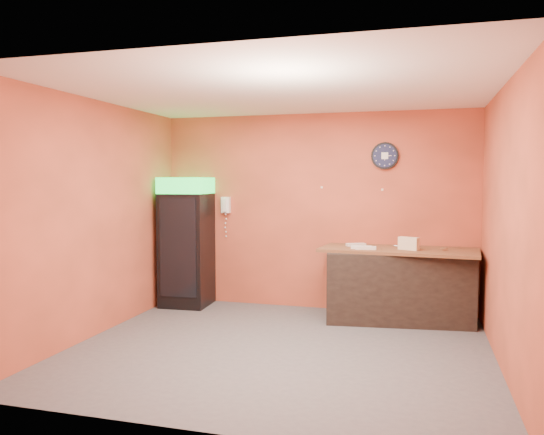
% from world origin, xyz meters
% --- Properties ---
extents(floor, '(4.50, 4.50, 0.00)m').
position_xyz_m(floor, '(0.00, 0.00, 0.00)').
color(floor, '#47474C').
rests_on(floor, ground).
extents(back_wall, '(4.50, 0.02, 2.80)m').
position_xyz_m(back_wall, '(0.00, 2.00, 1.40)').
color(back_wall, '#D2583B').
rests_on(back_wall, floor).
extents(left_wall, '(0.02, 4.00, 2.80)m').
position_xyz_m(left_wall, '(-2.25, 0.00, 1.40)').
color(left_wall, '#D2583B').
rests_on(left_wall, floor).
extents(right_wall, '(0.02, 4.00, 2.80)m').
position_xyz_m(right_wall, '(2.25, 0.00, 1.40)').
color(right_wall, '#D2583B').
rests_on(right_wall, floor).
extents(ceiling, '(4.50, 4.00, 0.02)m').
position_xyz_m(ceiling, '(0.00, 0.00, 2.80)').
color(ceiling, white).
rests_on(ceiling, back_wall).
extents(beverage_cooler, '(0.69, 0.71, 1.89)m').
position_xyz_m(beverage_cooler, '(-1.85, 1.61, 0.92)').
color(beverage_cooler, black).
rests_on(beverage_cooler, floor).
extents(prep_counter, '(1.92, 1.03, 0.92)m').
position_xyz_m(prep_counter, '(1.20, 1.59, 0.46)').
color(prep_counter, black).
rests_on(prep_counter, floor).
extents(wall_clock, '(0.37, 0.06, 0.37)m').
position_xyz_m(wall_clock, '(0.98, 1.97, 2.19)').
color(wall_clock, black).
rests_on(wall_clock, back_wall).
extents(wall_phone, '(0.13, 0.11, 0.24)m').
position_xyz_m(wall_phone, '(-1.35, 1.95, 1.48)').
color(wall_phone, white).
rests_on(wall_phone, back_wall).
extents(butcher_paper, '(2.07, 1.05, 0.04)m').
position_xyz_m(butcher_paper, '(1.20, 1.59, 0.94)').
color(butcher_paper, brown).
rests_on(butcher_paper, prep_counter).
extents(sub_roll_stack, '(0.27, 0.19, 0.16)m').
position_xyz_m(sub_roll_stack, '(1.33, 1.47, 1.04)').
color(sub_roll_stack, beige).
rests_on(sub_roll_stack, butcher_paper).
extents(wrapped_sandwich_left, '(0.27, 0.13, 0.04)m').
position_xyz_m(wrapped_sandwich_left, '(0.73, 1.43, 0.98)').
color(wrapped_sandwich_left, silver).
rests_on(wrapped_sandwich_left, butcher_paper).
extents(wrapped_sandwich_mid, '(0.27, 0.13, 0.04)m').
position_xyz_m(wrapped_sandwich_mid, '(0.79, 1.38, 0.98)').
color(wrapped_sandwich_mid, silver).
rests_on(wrapped_sandwich_mid, butcher_paper).
extents(wrapped_sandwich_right, '(0.28, 0.21, 0.04)m').
position_xyz_m(wrapped_sandwich_right, '(0.63, 1.70, 0.98)').
color(wrapped_sandwich_right, silver).
rests_on(wrapped_sandwich_right, butcher_paper).
extents(kitchen_tool, '(0.06, 0.06, 0.06)m').
position_xyz_m(kitchen_tool, '(1.27, 1.77, 0.99)').
color(kitchen_tool, silver).
rests_on(kitchen_tool, butcher_paper).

